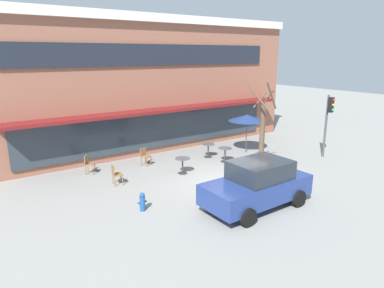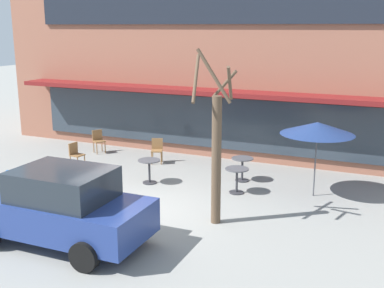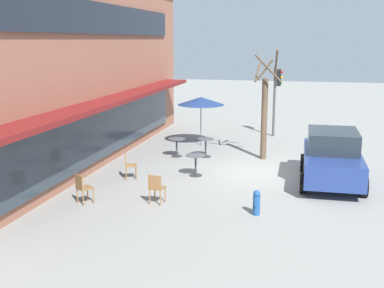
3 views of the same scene
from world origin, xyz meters
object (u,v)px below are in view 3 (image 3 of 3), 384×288
at_px(cafe_chair_2, 156,187).
at_px(street_tree, 265,112).
at_px(cafe_chair_1, 83,187).
at_px(cafe_table_streetside, 196,162).
at_px(fire_hydrant, 256,202).
at_px(traffic_light_pole, 277,90).
at_px(cafe_chair_0, 129,164).
at_px(parked_sedan, 332,157).
at_px(patio_umbrella_green_folded, 201,101).
at_px(cafe_table_by_tree, 177,144).
at_px(cafe_table_near_wall, 206,145).

xyz_separation_m(cafe_chair_2, street_tree, (6.21, -2.53, 1.37)).
bearing_deg(cafe_chair_1, cafe_table_streetside, -34.53).
bearing_deg(fire_hydrant, traffic_light_pole, 1.38).
xyz_separation_m(cafe_chair_2, fire_hydrant, (-0.21, -2.94, -0.17)).
distance_m(cafe_chair_0, street_tree, 5.95).
bearing_deg(cafe_chair_0, parked_sedan, -80.36).
bearing_deg(patio_umbrella_green_folded, parked_sedan, -130.33).
relative_size(cafe_table_by_tree, cafe_chair_2, 0.85).
height_order(cafe_table_streetside, cafe_chair_0, cafe_chair_0).
height_order(cafe_chair_0, street_tree, street_tree).
distance_m(cafe_table_near_wall, cafe_table_streetside, 2.83).
relative_size(patio_umbrella_green_folded, cafe_chair_2, 2.47).
bearing_deg(cafe_chair_2, cafe_table_near_wall, -1.90).
distance_m(patio_umbrella_green_folded, parked_sedan, 7.33).
relative_size(cafe_table_by_tree, parked_sedan, 0.18).
bearing_deg(cafe_table_by_tree, cafe_table_near_wall, -79.59).
xyz_separation_m(cafe_chair_1, traffic_light_pole, (11.56, -4.75, 1.77)).
relative_size(cafe_table_near_wall, traffic_light_pole, 0.22).
bearing_deg(cafe_table_streetside, cafe_chair_0, 112.11).
distance_m(traffic_light_pole, fire_hydrant, 11.44).
bearing_deg(cafe_table_streetside, parked_sedan, -86.65).
relative_size(patio_umbrella_green_folded, cafe_chair_0, 2.47).
relative_size(cafe_chair_2, traffic_light_pole, 0.26).
relative_size(cafe_table_by_tree, cafe_chair_1, 0.85).
bearing_deg(patio_umbrella_green_folded, cafe_table_by_tree, 168.18).
distance_m(patio_umbrella_green_folded, cafe_chair_0, 6.15).
relative_size(cafe_table_by_tree, fire_hydrant, 1.08).
relative_size(patio_umbrella_green_folded, traffic_light_pole, 0.65).
xyz_separation_m(cafe_chair_0, parked_sedan, (1.15, -6.77, 0.35)).
height_order(cafe_table_streetside, traffic_light_pole, traffic_light_pole).
relative_size(cafe_table_by_tree, cafe_chair_0, 0.85).
height_order(cafe_table_by_tree, street_tree, street_tree).
distance_m(patio_umbrella_green_folded, street_tree, 3.57).
xyz_separation_m(cafe_chair_1, cafe_chair_2, (0.50, -2.09, 0.00)).
distance_m(cafe_table_streetside, patio_umbrella_green_folded, 5.26).
bearing_deg(cafe_table_streetside, cafe_table_near_wall, 4.82).
relative_size(parked_sedan, fire_hydrant, 5.99).
bearing_deg(cafe_chair_2, traffic_light_pole, -13.55).
height_order(cafe_chair_1, cafe_chair_2, same).
relative_size(cafe_table_near_wall, fire_hydrant, 1.08).
xyz_separation_m(cafe_chair_0, cafe_chair_2, (-2.29, -1.73, 0.00)).
xyz_separation_m(cafe_table_streetside, traffic_light_pole, (7.89, -2.23, 1.78)).
relative_size(cafe_table_by_tree, street_tree, 0.17).
distance_m(patio_umbrella_green_folded, cafe_chair_1, 8.90).
height_order(cafe_table_streetside, street_tree, street_tree).
bearing_deg(cafe_chair_1, parked_sedan, -61.09).
bearing_deg(cafe_chair_0, cafe_table_streetside, -67.89).
xyz_separation_m(cafe_table_near_wall, cafe_chair_0, (-3.70, 1.93, 0.01)).
relative_size(cafe_table_near_wall, cafe_chair_1, 0.85).
relative_size(cafe_table_by_tree, traffic_light_pole, 0.22).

